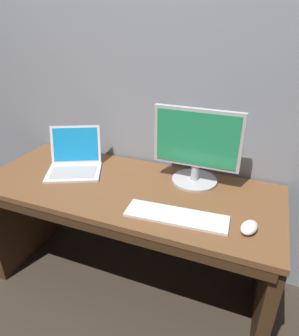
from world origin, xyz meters
name	(u,v)px	position (x,y,z in m)	size (l,w,h in m)	color
ground_plane	(131,280)	(0.00, 0.00, 0.00)	(14.00, 14.00, 0.00)	#382D23
back_wall	(152,67)	(0.00, 0.37, 1.32)	(5.04, 0.04, 2.63)	gray
desk	(128,220)	(0.00, -0.01, 0.50)	(1.67, 0.67, 0.73)	brown
laptop_white	(75,162)	(-0.39, 0.07, 0.78)	(0.41, 0.41, 0.24)	white
external_monitor	(196,147)	(0.33, 0.18, 0.95)	(0.48, 0.26, 0.43)	#B7B7BC
wired_keyboard	(176,216)	(0.34, -0.17, 0.74)	(0.49, 0.17, 0.02)	white
computer_mouse	(249,227)	(0.67, -0.15, 0.75)	(0.07, 0.11, 0.04)	white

